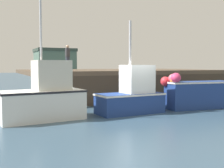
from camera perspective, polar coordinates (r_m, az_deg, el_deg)
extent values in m
cube|color=#334C60|center=(13.02, 3.80, -6.43)|extent=(120.00, 160.00, 0.10)
cube|color=brown|center=(20.68, 0.76, 2.60)|extent=(13.36, 8.57, 0.25)
cube|color=#392E23|center=(17.06, 6.68, -0.96)|extent=(13.36, 0.24, 1.70)
cylinder|color=#392E23|center=(14.96, -14.67, -1.74)|extent=(0.34, 0.34, 1.70)
cylinder|color=#392E23|center=(17.14, 6.50, -0.94)|extent=(0.34, 0.34, 1.70)
cylinder|color=#392E23|center=(21.04, 21.37, -0.29)|extent=(0.34, 0.34, 1.70)
cylinder|color=#392E23|center=(23.34, -12.48, 0.26)|extent=(0.34, 0.34, 1.70)
cylinder|color=#392E23|center=(26.16, 4.97, 0.72)|extent=(0.34, 0.34, 1.70)
cylinder|color=#392E23|center=(15.78, -3.35, -1.33)|extent=(6.31, 0.17, 1.52)
cube|color=silver|center=(11.92, -14.16, -4.23)|extent=(3.50, 1.90, 1.24)
cube|color=black|center=(11.86, -14.21, -1.50)|extent=(3.57, 1.94, 0.08)
cube|color=beige|center=(11.93, -12.32, 1.79)|extent=(1.53, 1.33, 1.24)
cylinder|color=#B7B7BC|center=(11.94, -14.44, 12.27)|extent=(0.09, 0.09, 3.12)
cube|color=navy|center=(13.20, 3.69, -3.96)|extent=(3.23, 1.59, 0.96)
cube|color=silver|center=(13.15, 3.70, -2.11)|extent=(3.29, 1.62, 0.08)
cube|color=silver|center=(13.31, 5.15, 1.04)|extent=(1.42, 1.23, 1.33)
cylinder|color=#B7B7BC|center=(13.12, 3.74, 8.41)|extent=(0.12, 0.12, 2.06)
cube|color=navy|center=(15.36, 17.46, -2.14)|extent=(3.68, 1.40, 1.43)
cube|color=silver|center=(15.31, 17.51, 0.34)|extent=(3.75, 1.43, 0.08)
sphere|color=#DB3866|center=(13.99, 12.98, 1.25)|extent=(0.49, 0.49, 0.49)
sphere|color=orange|center=(14.47, 12.69, 0.59)|extent=(0.46, 0.46, 0.46)
sphere|color=orange|center=(14.88, 12.56, 1.05)|extent=(0.50, 0.50, 0.50)
sphere|color=#EA5B70|center=(14.57, 12.37, 1.12)|extent=(0.46, 0.46, 0.46)
sphere|color=red|center=(14.65, 10.90, 0.52)|extent=(0.50, 0.50, 0.50)
cube|color=silver|center=(19.14, 19.99, -2.70)|extent=(1.68, 0.73, 0.33)
cube|color=#7F6647|center=(19.12, 20.01, -2.14)|extent=(0.11, 0.64, 0.04)
cylinder|color=#2D3342|center=(20.00, -9.09, 4.21)|extent=(0.29, 0.29, 0.93)
cylinder|color=#333338|center=(20.02, -9.11, 6.42)|extent=(0.34, 0.34, 0.61)
sphere|color=tan|center=(20.04, -9.13, 7.61)|extent=(0.22, 0.22, 0.22)
cube|color=#4C6656|center=(48.11, -11.68, 3.78)|extent=(6.10, 5.71, 4.56)
cube|color=#2D3D34|center=(48.18, -11.72, 6.78)|extent=(6.35, 5.94, 0.50)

